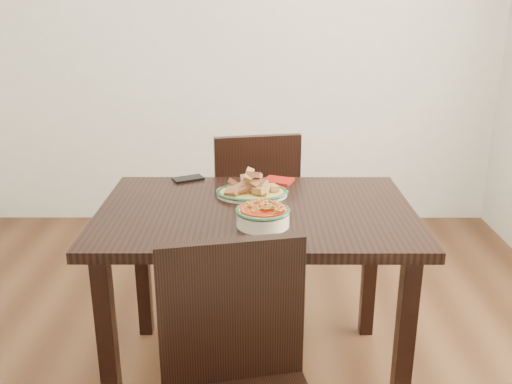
{
  "coord_description": "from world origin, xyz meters",
  "views": [
    {
      "loc": [
        0.13,
        -2.09,
        1.52
      ],
      "look_at": [
        0.12,
        -0.03,
        0.81
      ],
      "focal_mm": 40.0,
      "sensor_mm": 36.0,
      "label": 1
    }
  ],
  "objects_px": {
    "dining_table": "(256,232)",
    "fish_plate": "(252,185)",
    "chair_far": "(254,205)",
    "smartphone": "(188,179)",
    "noodle_bowl": "(263,214)"
  },
  "relations": [
    {
      "from": "chair_far",
      "to": "noodle_bowl",
      "type": "distance_m",
      "value": 0.93
    },
    {
      "from": "fish_plate",
      "to": "chair_far",
      "type": "bearing_deg",
      "value": 89.54
    },
    {
      "from": "fish_plate",
      "to": "smartphone",
      "type": "relative_size",
      "value": 2.17
    },
    {
      "from": "chair_far",
      "to": "noodle_bowl",
      "type": "relative_size",
      "value": 4.51
    },
    {
      "from": "noodle_bowl",
      "to": "smartphone",
      "type": "xyz_separation_m",
      "value": [
        -0.32,
        0.53,
        -0.04
      ]
    },
    {
      "from": "chair_far",
      "to": "smartphone",
      "type": "relative_size",
      "value": 6.77
    },
    {
      "from": "fish_plate",
      "to": "smartphone",
      "type": "height_order",
      "value": "fish_plate"
    },
    {
      "from": "dining_table",
      "to": "noodle_bowl",
      "type": "relative_size",
      "value": 6.08
    },
    {
      "from": "smartphone",
      "to": "noodle_bowl",
      "type": "bearing_deg",
      "value": -84.86
    },
    {
      "from": "chair_far",
      "to": "smartphone",
      "type": "distance_m",
      "value": 0.52
    },
    {
      "from": "noodle_bowl",
      "to": "dining_table",
      "type": "bearing_deg",
      "value": 98.23
    },
    {
      "from": "dining_table",
      "to": "noodle_bowl",
      "type": "xyz_separation_m",
      "value": [
        0.02,
        -0.17,
        0.14
      ]
    },
    {
      "from": "chair_far",
      "to": "noodle_bowl",
      "type": "xyz_separation_m",
      "value": [
        0.04,
        -0.88,
        0.29
      ]
    },
    {
      "from": "dining_table",
      "to": "fish_plate",
      "type": "relative_size",
      "value": 4.2
    },
    {
      "from": "noodle_bowl",
      "to": "chair_far",
      "type": "bearing_deg",
      "value": 92.35
    }
  ]
}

